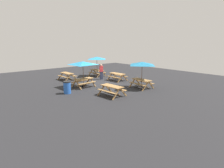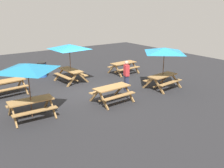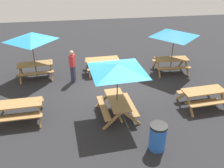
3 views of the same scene
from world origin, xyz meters
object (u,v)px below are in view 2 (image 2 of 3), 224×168
Objects in this scene: picnic_table_3 at (70,49)px; picnic_table_5 at (164,53)px; picnic_table_4 at (124,65)px; person_standing at (126,75)px; picnic_table_0 at (7,84)px; picnic_table_2 at (112,91)px; picnic_table_1 at (28,71)px; trash_bin_blue at (42,69)px.

picnic_table_3 and picnic_table_5 have the same top height.
person_standing is (2.14, 2.97, 0.32)m from picnic_table_4.
picnic_table_0 is 4.01m from picnic_table_3.
picnic_table_2 is 1.11× the size of person_standing.
picnic_table_5 is at bearing 147.27° from picnic_table_0.
picnic_table_0 is 0.82× the size of picnic_table_1.
picnic_table_0 and picnic_table_2 have the same top height.
picnic_table_1 reaches higher than picnic_table_2.
picnic_table_4 is at bearing -98.96° from picnic_table_5.
picnic_table_1 is 7.29m from picnic_table_5.
picnic_table_5 is 2.38m from person_standing.
picnic_table_3 is 1.69× the size of person_standing.
picnic_table_4 is at bearing -136.52° from picnic_table_2.
trash_bin_blue is at bearing -111.71° from picnic_table_1.
picnic_table_0 is at bearing -85.46° from picnic_table_1.
picnic_table_4 is at bearing 80.81° from picnic_table_3.
picnic_table_0 is 0.68× the size of picnic_table_3.
picnic_table_5 is at bearing 126.89° from trash_bin_blue.
picnic_table_2 is at bearing 174.70° from picnic_table_1.
picnic_table_0 is 7.58m from picnic_table_4.
picnic_table_2 is 1.87m from person_standing.
picnic_table_3 is (0.10, -4.19, 1.43)m from picnic_table_2.
picnic_table_0 is 5.56m from picnic_table_2.
picnic_table_0 is 8.50m from picnic_table_5.
person_standing is (-5.33, -0.38, -1.10)m from picnic_table_1.
picnic_table_0 is at bearing 39.75° from trash_bin_blue.
picnic_table_0 is at bearing 78.51° from person_standing.
picnic_table_2 is 1.90× the size of trash_bin_blue.
picnic_table_3 is at bearing 178.01° from picnic_table_0.
picnic_table_3 is at bearing -132.04° from picnic_table_1.
trash_bin_blue is at bearing -59.13° from picnic_table_5.
picnic_table_4 is at bearing 174.29° from picnic_table_0.
picnic_table_3 is 5.50m from picnic_table_5.
picnic_table_3 reaches higher than person_standing.
picnic_table_2 is 3.82m from picnic_table_5.
picnic_table_3 is at bearing -54.52° from picnic_table_5.
picnic_table_2 is 0.66× the size of picnic_table_3.
picnic_table_4 is (-3.84, 0.31, -1.43)m from picnic_table_3.
picnic_table_3 reaches higher than picnic_table_2.
picnic_table_5 is (-3.54, -0.07, 1.43)m from picnic_table_2.
picnic_table_5 is (-7.39, 3.94, 1.43)m from picnic_table_0.
picnic_table_2 is at bearing 137.77° from person_standing.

